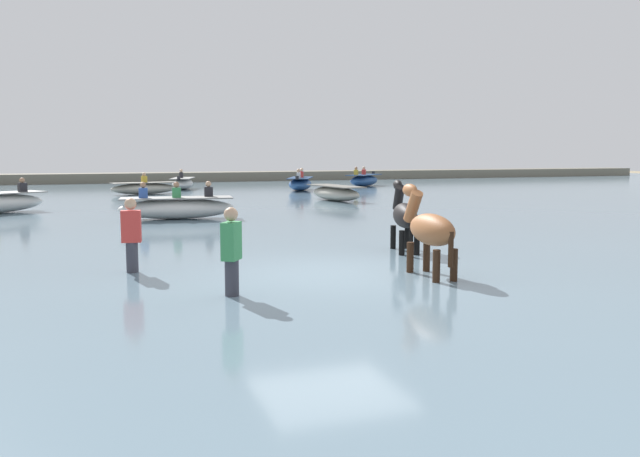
# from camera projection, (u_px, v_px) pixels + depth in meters

# --- Properties ---
(ground_plane) EXTENTS (120.00, 120.00, 0.00)m
(ground_plane) POSITION_uv_depth(u_px,v_px,m) (330.00, 293.00, 11.18)
(ground_plane) COLOR gray
(water_surface) EXTENTS (90.00, 90.00, 0.36)m
(water_surface) POSITION_uv_depth(u_px,v_px,m) (220.00, 223.00, 20.52)
(water_surface) COLOR slate
(water_surface) RESTS_ON ground
(horse_lead_chestnut) EXTENTS (0.46, 1.69, 1.85)m
(horse_lead_chestnut) POSITION_uv_depth(u_px,v_px,m) (430.00, 232.00, 10.75)
(horse_lead_chestnut) COLOR brown
(horse_lead_chestnut) RESTS_ON ground
(horse_trailing_black) EXTENTS (0.74, 1.66, 1.80)m
(horse_trailing_black) POSITION_uv_depth(u_px,v_px,m) (404.00, 217.00, 13.43)
(horse_trailing_black) COLOR black
(horse_trailing_black) RESTS_ON ground
(boat_mid_channel) EXTENTS (2.37, 3.49, 1.16)m
(boat_mid_channel) POSITION_uv_depth(u_px,v_px,m) (300.00, 184.00, 34.69)
(boat_mid_channel) COLOR #28518E
(boat_mid_channel) RESTS_ON water_surface
(boat_far_inshore) EXTENTS (3.58, 1.50, 1.14)m
(boat_far_inshore) POSITION_uv_depth(u_px,v_px,m) (177.00, 208.00, 19.96)
(boat_far_inshore) COLOR silver
(boat_far_inshore) RESTS_ON water_surface
(boat_near_starboard) EXTENTS (1.79, 3.02, 1.10)m
(boat_near_starboard) POSITION_uv_depth(u_px,v_px,m) (183.00, 183.00, 35.64)
(boat_near_starboard) COLOR silver
(boat_near_starboard) RESTS_ON water_surface
(boat_distant_east) EXTENTS (3.12, 3.13, 1.17)m
(boat_distant_east) POSITION_uv_depth(u_px,v_px,m) (364.00, 180.00, 38.87)
(boat_distant_east) COLOR #28518E
(boat_distant_east) RESTS_ON water_surface
(boat_far_offshore) EXTENTS (3.32, 1.57, 1.05)m
(boat_far_offshore) POSITION_uv_depth(u_px,v_px,m) (144.00, 188.00, 31.51)
(boat_far_offshore) COLOR #B2AD9E
(boat_far_offshore) RESTS_ON water_surface
(boat_near_port) EXTENTS (1.59, 3.56, 0.63)m
(boat_near_port) POSITION_uv_depth(u_px,v_px,m) (335.00, 193.00, 27.42)
(boat_near_port) COLOR #B2AD9E
(boat_near_port) RESTS_ON water_surface
(person_wading_mid) EXTENTS (0.34, 0.38, 1.63)m
(person_wading_mid) POSITION_uv_depth(u_px,v_px,m) (232.00, 261.00, 9.28)
(person_wading_mid) COLOR #383842
(person_wading_mid) RESTS_ON ground
(person_wading_close) EXTENTS (0.35, 0.25, 1.63)m
(person_wading_close) POSITION_uv_depth(u_px,v_px,m) (132.00, 243.00, 11.09)
(person_wading_close) COLOR #383842
(person_wading_close) RESTS_ON ground
(far_shoreline) EXTENTS (80.00, 2.40, 0.99)m
(far_shoreline) POSITION_uv_depth(u_px,v_px,m) (149.00, 180.00, 44.18)
(far_shoreline) COLOR #706B5B
(far_shoreline) RESTS_ON ground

